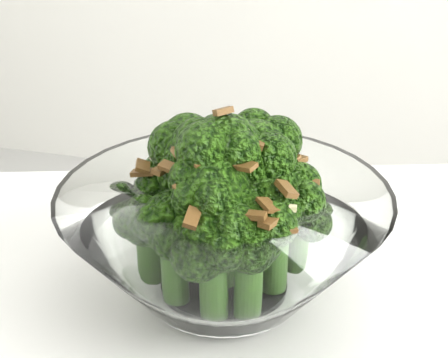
# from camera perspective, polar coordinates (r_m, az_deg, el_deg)

# --- Properties ---
(broccoli_dish) EXTENTS (0.25, 0.25, 0.16)m
(broccoli_dish) POSITION_cam_1_polar(r_m,az_deg,el_deg) (0.51, -0.05, -4.26)
(broccoli_dish) COLOR white
(broccoli_dish) RESTS_ON table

